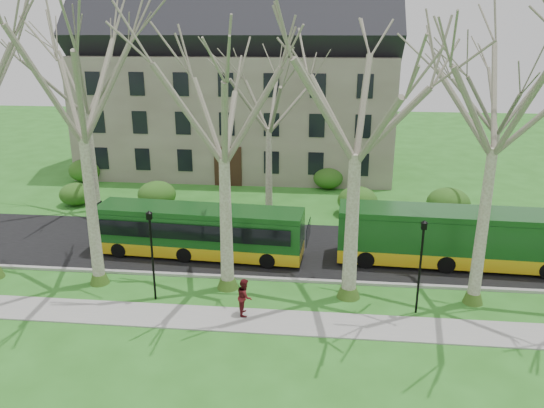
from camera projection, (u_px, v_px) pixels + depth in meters
The scene contains 12 objects.
ground at pixel (284, 295), 25.29m from camera, with size 120.00×120.00×0.00m, color #296A1E.
sidewalk at pixel (280, 322), 22.92m from camera, with size 70.00×2.00×0.06m, color gray.
road at pixel (292, 249), 30.47m from camera, with size 80.00×8.00×0.06m, color black.
curb at pixel (287, 280), 26.68m from camera, with size 80.00×0.25×0.14m, color #A5A39E.
building at pixel (239, 77), 45.97m from camera, with size 26.50×12.20×16.00m.
tree_row_verge at pixel (286, 150), 23.35m from camera, with size 49.00×7.00×14.00m.
tree_row_far at pixel (278, 128), 33.90m from camera, with size 33.00×7.00×12.00m.
lamp_row at pixel (283, 254), 23.53m from camera, with size 36.22×0.22×4.30m.
hedges at pixel (236, 188), 38.64m from camera, with size 30.60×8.60×2.00m.
bus_lead at pixel (200, 231), 29.19m from camera, with size 11.39×2.37×2.85m, color #144717, non-canonical shape.
bus_follow at pixel (457, 237), 28.01m from camera, with size 12.43×2.59×3.11m, color #144717, non-canonical shape.
pedestrian_b at pixel (245, 297), 23.28m from camera, with size 0.82×0.64×1.68m, color #551317.
Camera 1 is at (1.75, -22.55, 12.13)m, focal length 35.00 mm.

